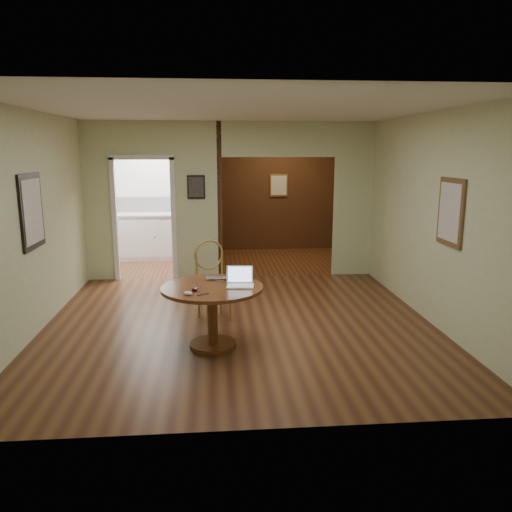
{
  "coord_description": "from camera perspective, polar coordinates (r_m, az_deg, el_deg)",
  "views": [
    {
      "loc": [
        -0.31,
        -6.14,
        2.22
      ],
      "look_at": [
        0.2,
        -0.2,
        0.95
      ],
      "focal_mm": 35.0,
      "sensor_mm": 36.0,
      "label": 1
    }
  ],
  "objects": [
    {
      "name": "room_shell",
      "position": [
        9.29,
        -5.87,
        6.2
      ],
      "size": [
        5.2,
        7.5,
        5.0
      ],
      "color": "white",
      "rests_on": "ground"
    },
    {
      "name": "closed_laptop",
      "position": [
        5.87,
        -4.13,
        -2.68
      ],
      "size": [
        0.33,
        0.21,
        0.03
      ],
      "primitive_type": "imported",
      "rotation": [
        0.0,
        0.0,
        -0.01
      ],
      "color": "#ADADB1",
      "rests_on": "dining_table"
    },
    {
      "name": "dining_table",
      "position": [
        5.68,
        -5.01,
        -5.28
      ],
      "size": [
        1.15,
        1.15,
        0.72
      ],
      "rotation": [
        0.0,
        0.0,
        -0.16
      ],
      "color": "brown",
      "rests_on": "ground"
    },
    {
      "name": "chair",
      "position": [
        6.63,
        -5.04,
        -2.25
      ],
      "size": [
        0.58,
        0.58,
        1.06
      ],
      "rotation": [
        0.0,
        0.0,
        0.38
      ],
      "color": "#A6813B",
      "rests_on": "ground"
    },
    {
      "name": "pen",
      "position": [
        5.31,
        -6.1,
        -4.39
      ],
      "size": [
        0.13,
        0.09,
        0.01
      ],
      "primitive_type": "cylinder",
      "rotation": [
        0.0,
        1.57,
        0.59
      ],
      "color": "#0B1B53",
      "rests_on": "dining_table"
    },
    {
      "name": "mouse",
      "position": [
        5.31,
        -7.78,
        -4.25
      ],
      "size": [
        0.11,
        0.08,
        0.04
      ],
      "primitive_type": "ellipsoid",
      "rotation": [
        0.0,
        0.0,
        -0.32
      ],
      "color": "white",
      "rests_on": "dining_table"
    },
    {
      "name": "grocery_bag",
      "position": [
        10.41,
        -6.74,
        5.61
      ],
      "size": [
        0.27,
        0.23,
        0.26
      ],
      "primitive_type": "ellipsoid",
      "rotation": [
        0.0,
        0.0,
        -0.04
      ],
      "color": "#C6AA90",
      "rests_on": "kitchen_cabinet"
    },
    {
      "name": "open_laptop",
      "position": [
        5.64,
        -1.83,
        -2.78
      ],
      "size": [
        0.32,
        0.29,
        0.21
      ],
      "rotation": [
        0.0,
        0.0,
        -0.11
      ],
      "color": "white",
      "rests_on": "dining_table"
    },
    {
      "name": "kitchen_cabinet",
      "position": [
        10.54,
        -10.49,
        2.28
      ],
      "size": [
        2.06,
        0.6,
        0.94
      ],
      "color": "white",
      "rests_on": "ground"
    },
    {
      "name": "floor",
      "position": [
        6.54,
        -1.89,
        -7.82
      ],
      "size": [
        5.0,
        5.0,
        0.0
      ],
      "primitive_type": "plane",
      "color": "#442113",
      "rests_on": "ground"
    },
    {
      "name": "wine_glass",
      "position": [
        5.44,
        -7.01,
        -3.58
      ],
      "size": [
        0.08,
        0.08,
        0.09
      ],
      "primitive_type": null,
      "color": "white",
      "rests_on": "dining_table"
    }
  ]
}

